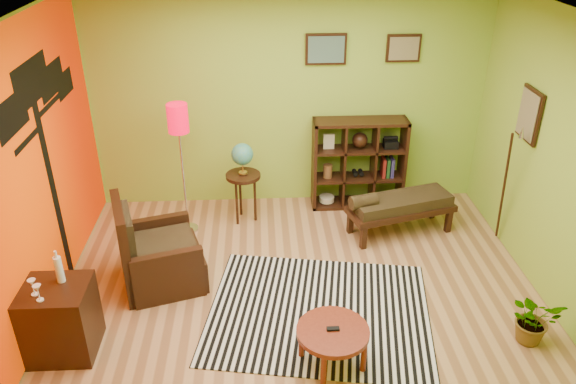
{
  "coord_description": "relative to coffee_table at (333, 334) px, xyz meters",
  "views": [
    {
      "loc": [
        -0.38,
        -4.55,
        3.69
      ],
      "look_at": [
        -0.11,
        0.43,
        1.05
      ],
      "focal_mm": 35.0,
      "sensor_mm": 36.0,
      "label": 1
    }
  ],
  "objects": [
    {
      "name": "ground",
      "position": [
        -0.21,
        0.87,
        -0.34
      ],
      "size": [
        5.0,
        5.0,
        0.0
      ],
      "primitive_type": "plane",
      "color": "tan",
      "rests_on": "ground"
    },
    {
      "name": "room_shell",
      "position": [
        -0.3,
        0.89,
        1.46
      ],
      "size": [
        5.04,
        4.54,
        2.82
      ],
      "color": "#90BC38",
      "rests_on": "ground"
    },
    {
      "name": "zebra_rug",
      "position": [
        -0.04,
        0.7,
        -0.33
      ],
      "size": [
        2.45,
        2.12,
        0.01
      ],
      "primitive_type": "cube",
      "rotation": [
        0.0,
        0.0,
        -0.17
      ],
      "color": "silver",
      "rests_on": "ground"
    },
    {
      "name": "coffee_table",
      "position": [
        0.0,
        0.0,
        0.0
      ],
      "size": [
        0.64,
        0.64,
        0.41
      ],
      "color": "maroon",
      "rests_on": "ground"
    },
    {
      "name": "armchair",
      "position": [
        -1.71,
        1.3,
        -0.04
      ],
      "size": [
        1.01,
        1.01,
        0.99
      ],
      "color": "black",
      "rests_on": "ground"
    },
    {
      "name": "side_cabinet",
      "position": [
        -2.41,
        0.31,
        0.02
      ],
      "size": [
        0.59,
        0.53,
        1.01
      ],
      "color": "black",
      "rests_on": "ground"
    },
    {
      "name": "floor_lamp",
      "position": [
        -1.5,
        2.36,
        0.99
      ],
      "size": [
        0.25,
        0.25,
        1.64
      ],
      "color": "silver",
      "rests_on": "ground"
    },
    {
      "name": "globe_table",
      "position": [
        -0.8,
        2.57,
        0.46
      ],
      "size": [
        0.43,
        0.43,
        1.05
      ],
      "color": "black",
      "rests_on": "ground"
    },
    {
      "name": "cube_shelf",
      "position": [
        0.71,
        2.9,
        0.26
      ],
      "size": [
        1.2,
        0.35,
        1.2
      ],
      "color": "black",
      "rests_on": "ground"
    },
    {
      "name": "bench",
      "position": [
        1.07,
        2.15,
        0.05
      ],
      "size": [
        1.38,
        0.8,
        0.6
      ],
      "color": "black",
      "rests_on": "ground"
    },
    {
      "name": "potted_plant",
      "position": [
        1.89,
        0.2,
        -0.14
      ],
      "size": [
        0.48,
        0.52,
        0.39
      ],
      "primitive_type": "imported",
      "rotation": [
        0.0,
        0.0,
        0.07
      ],
      "color": "#26661E",
      "rests_on": "ground"
    }
  ]
}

